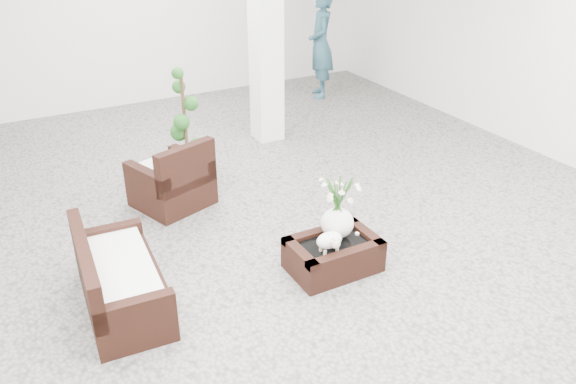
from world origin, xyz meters
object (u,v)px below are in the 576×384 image
loveseat (121,272)px  coffee_table (333,256)px  topiary (185,120)px  armchair (170,172)px

loveseat → coffee_table: bearing=-98.3°
coffee_table → topiary: 3.17m
loveseat → topiary: topiary is taller
loveseat → topiary: (1.58, 2.66, 0.34)m
armchair → topiary: size_ratio=0.61×
coffee_table → armchair: armchair is taller
coffee_table → loveseat: loveseat is taller
coffee_table → loveseat: 2.10m
coffee_table → topiary: bearing=98.4°
armchair → coffee_table: bearing=95.5°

